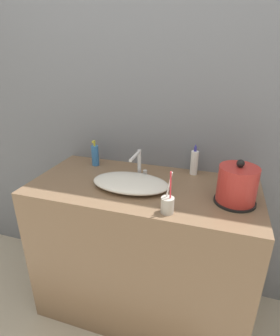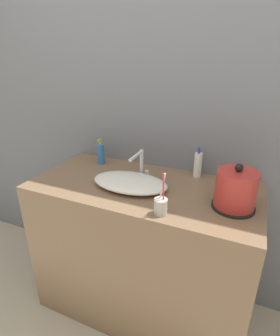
{
  "view_description": "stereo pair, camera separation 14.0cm",
  "coord_description": "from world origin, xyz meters",
  "px_view_note": "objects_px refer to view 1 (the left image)",
  "views": [
    {
      "loc": [
        0.38,
        -0.94,
        1.54
      ],
      "look_at": [
        -0.02,
        0.3,
        0.99
      ],
      "focal_mm": 28.0,
      "sensor_mm": 36.0,
      "label": 1
    },
    {
      "loc": [
        0.51,
        -0.89,
        1.54
      ],
      "look_at": [
        -0.02,
        0.3,
        0.99
      ],
      "focal_mm": 28.0,
      "sensor_mm": 36.0,
      "label": 2
    }
  ],
  "objects_px": {
    "shampoo_bottle": "(194,162)",
    "electric_kettle": "(237,186)",
    "faucet": "(139,162)",
    "toothbrush_cup": "(168,204)",
    "lotion_bottle": "(95,155)"
  },
  "relations": [
    {
      "from": "electric_kettle",
      "to": "toothbrush_cup",
      "type": "bearing_deg",
      "value": -147.52
    },
    {
      "from": "faucet",
      "to": "shampoo_bottle",
      "type": "relative_size",
      "value": 0.87
    },
    {
      "from": "electric_kettle",
      "to": "shampoo_bottle",
      "type": "xyz_separation_m",
      "value": [
        -0.23,
        0.28,
        -0.01
      ]
    },
    {
      "from": "electric_kettle",
      "to": "lotion_bottle",
      "type": "distance_m",
      "value": 0.89
    },
    {
      "from": "toothbrush_cup",
      "to": "lotion_bottle",
      "type": "distance_m",
      "value": 0.7
    },
    {
      "from": "faucet",
      "to": "toothbrush_cup",
      "type": "distance_m",
      "value": 0.4
    },
    {
      "from": "shampoo_bottle",
      "to": "toothbrush_cup",
      "type": "bearing_deg",
      "value": -97.33
    },
    {
      "from": "toothbrush_cup",
      "to": "lotion_bottle",
      "type": "bearing_deg",
      "value": 143.71
    },
    {
      "from": "lotion_bottle",
      "to": "shampoo_bottle",
      "type": "relative_size",
      "value": 0.88
    },
    {
      "from": "electric_kettle",
      "to": "faucet",
      "type": "bearing_deg",
      "value": 166.13
    },
    {
      "from": "electric_kettle",
      "to": "lotion_bottle",
      "type": "relative_size",
      "value": 1.33
    },
    {
      "from": "faucet",
      "to": "shampoo_bottle",
      "type": "bearing_deg",
      "value": 26.69
    },
    {
      "from": "shampoo_bottle",
      "to": "electric_kettle",
      "type": "bearing_deg",
      "value": -50.33
    },
    {
      "from": "lotion_bottle",
      "to": "toothbrush_cup",
      "type": "bearing_deg",
      "value": -36.29
    },
    {
      "from": "toothbrush_cup",
      "to": "shampoo_bottle",
      "type": "bearing_deg",
      "value": 82.67
    }
  ]
}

